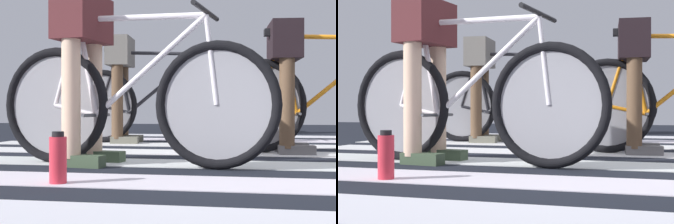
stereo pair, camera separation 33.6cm
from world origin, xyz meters
TOP-DOWN VIEW (x-y plane):
  - ground at (0.00, 0.00)m, footprint 18.00×14.00m
  - crosswalk_markings at (0.05, 0.03)m, footprint 5.35×5.76m
  - bicycle_1_of_4 at (-0.85, -0.51)m, footprint 1.73×0.53m
  - cyclist_1_of_4 at (-1.15, -0.47)m, footprint 0.37×0.44m
  - cyclist_2_of_4 at (0.08, 0.49)m, footprint 0.34×0.43m
  - bicycle_3_of_4 at (-1.12, 1.36)m, footprint 1.74×0.52m
  - cyclist_3_of_4 at (-1.43, 1.34)m, footprint 0.34×0.43m
  - bicycle_4_of_4 at (-0.60, 3.20)m, footprint 1.73×0.52m
  - cyclist_4_of_4 at (-0.91, 3.18)m, footprint 0.34×0.43m
  - water_bottle at (-0.99, -1.24)m, footprint 0.08×0.08m

SIDE VIEW (x-z plane):
  - ground at x=0.00m, z-range 0.00..0.02m
  - crosswalk_markings at x=0.05m, z-range 0.02..0.02m
  - water_bottle at x=-0.99m, z-range 0.01..0.25m
  - bicycle_1_of_4 at x=-0.85m, z-range -0.06..0.87m
  - bicycle_3_of_4 at x=-1.12m, z-range -0.06..0.87m
  - bicycle_4_of_4 at x=-0.60m, z-range -0.06..0.87m
  - cyclist_4_of_4 at x=-0.91m, z-range 0.16..1.13m
  - cyclist_2_of_4 at x=0.08m, z-range 0.16..1.14m
  - cyclist_1_of_4 at x=-1.15m, z-range 0.17..1.19m
  - cyclist_3_of_4 at x=-1.43m, z-range 0.17..1.20m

